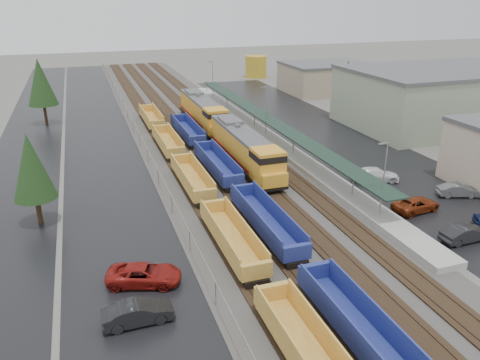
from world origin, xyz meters
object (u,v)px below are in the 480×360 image
object	(u,v)px
parked_car_east_b	(416,205)
parked_car_east_e	(458,190)
parked_car_west_b	(138,313)
locomotive_lead	(245,148)
well_string_yellow	(209,204)
locomotive_trail	(203,112)
parked_car_east_c	(376,175)
well_string_blue	(266,221)
parked_car_east_a	(465,234)
storage_tank	(256,67)
parked_car_west_c	(144,275)

from	to	relation	value
parked_car_east_b	parked_car_east_e	xyz separation A→B (m)	(6.75, 1.63, -0.01)
parked_car_west_b	parked_car_east_e	world-z (taller)	parked_car_west_b
locomotive_lead	parked_car_west_b	world-z (taller)	locomotive_lead
parked_car_east_e	well_string_yellow	bearing A→B (deg)	99.72
locomotive_trail	parked_car_east_b	size ratio (longest dim) A/B	4.14
locomotive_trail	parked_car_east_e	size ratio (longest dim) A/B	4.94
parked_car_east_b	parked_car_east_c	world-z (taller)	parked_car_east_c
well_string_blue	parked_car_east_b	xyz separation A→B (m)	(16.24, -0.74, -0.42)
well_string_blue	parked_car_east_e	xyz separation A→B (m)	(23.00, 0.88, -0.42)
parked_car_east_a	parked_car_east_b	world-z (taller)	parked_car_east_a
storage_tank	parked_car_east_a	world-z (taller)	storage_tank
storage_tank	well_string_yellow	bearing A→B (deg)	-113.81
parked_car_east_b	parked_car_east_e	bearing A→B (deg)	-84.08
parked_car_east_b	parked_car_east_e	distance (m)	6.95
storage_tank	parked_car_east_a	size ratio (longest dim) A/B	1.20
locomotive_lead	storage_tank	xyz separation A→B (m)	(26.22, 65.70, 0.23)
well_string_yellow	parked_car_east_b	size ratio (longest dim) A/B	16.81
well_string_yellow	storage_tank	xyz separation A→B (m)	(34.22, 77.55, 1.67)
locomotive_lead	parked_car_east_c	world-z (taller)	locomotive_lead
parked_car_west_c	parked_car_east_b	bearing A→B (deg)	-63.79
locomotive_lead	well_string_blue	xyz separation A→B (m)	(-4.00, -17.14, -1.43)
well_string_blue	storage_tank	world-z (taller)	storage_tank
locomotive_trail	well_string_blue	bearing A→B (deg)	-95.99
well_string_yellow	parked_car_west_b	size ratio (longest dim) A/B	18.16
parked_car_east_b	parked_car_east_c	distance (m)	8.52
locomotive_lead	parked_car_west_c	size ratio (longest dim) A/B	3.79
well_string_blue	parked_car_east_b	world-z (taller)	well_string_blue
well_string_blue	parked_car_east_b	distance (m)	16.27
parked_car_east_b	well_string_blue	bearing A→B (deg)	79.74
parked_car_east_a	parked_car_east_c	world-z (taller)	parked_car_east_c
well_string_yellow	parked_car_west_c	world-z (taller)	well_string_yellow
parked_car_west_b	well_string_yellow	bearing A→B (deg)	-32.80
parked_car_east_c	parked_car_east_e	size ratio (longest dim) A/B	1.26
locomotive_lead	parked_car_east_c	distance (m)	16.26
locomotive_trail	well_string_yellow	world-z (taller)	locomotive_trail
storage_tank	parked_car_east_c	bearing A→B (deg)	-99.88
well_string_blue	parked_car_east_a	world-z (taller)	well_string_blue
well_string_blue	parked_car_west_c	distance (m)	12.86
well_string_blue	parked_car_east_e	size ratio (longest dim) A/B	18.30
storage_tank	parked_car_west_c	world-z (taller)	storage_tank
locomotive_lead	parked_car_east_e	size ratio (longest dim) A/B	4.94
parked_car_west_b	parked_car_east_e	size ratio (longest dim) A/B	1.11
well_string_blue	parked_car_west_c	bearing A→B (deg)	-157.94
parked_car_west_c	parked_car_east_c	world-z (taller)	parked_car_east_c
parked_car_east_a	locomotive_trail	bearing A→B (deg)	13.12
parked_car_east_a	well_string_blue	bearing A→B (deg)	63.49
parked_car_east_c	storage_tank	bearing A→B (deg)	9.14
parked_car_east_a	parked_car_west_b	bearing A→B (deg)	91.86
well_string_blue	storage_tank	distance (m)	88.20
locomotive_lead	parked_car_west_b	distance (m)	31.51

